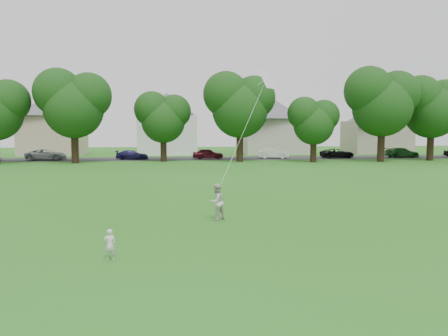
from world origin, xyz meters
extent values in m
plane|color=#285B14|center=(0.00, 0.00, 0.00)|extent=(160.00, 160.00, 0.00)
cube|color=#2D2D30|center=(0.00, 42.00, 0.01)|extent=(90.00, 7.00, 0.01)
imported|color=silver|center=(-1.02, -0.32, 0.44)|extent=(0.33, 0.23, 0.87)
imported|color=beige|center=(2.42, 4.68, 0.72)|extent=(0.89, 0.86, 1.45)
plane|color=silver|center=(4.68, 6.04, 5.70)|extent=(0.93, 0.97, 0.81)
cylinder|color=white|center=(3.55, 5.36, 3.37)|extent=(0.01, 0.01, 5.35)
cylinder|color=black|center=(-9.65, 35.94, 1.95)|extent=(0.78, 0.78, 3.91)
cylinder|color=black|center=(-0.29, 37.41, 1.53)|extent=(0.70, 0.70, 3.05)
cylinder|color=black|center=(8.22, 36.13, 1.95)|extent=(0.77, 0.77, 3.89)
cylinder|color=black|center=(16.16, 34.35, 1.39)|extent=(0.68, 0.68, 2.79)
cylinder|color=black|center=(23.92, 34.20, 2.05)|extent=(0.79, 0.79, 4.10)
cylinder|color=black|center=(30.57, 35.39, 1.90)|extent=(0.77, 0.77, 3.81)
imported|color=#91959F|center=(-14.01, 41.00, 0.65)|extent=(4.64, 2.15, 1.29)
imported|color=#16143F|center=(-4.12, 41.00, 0.57)|extent=(3.86, 1.60, 1.12)
imported|color=#51101A|center=(5.03, 41.00, 0.65)|extent=(3.80, 1.60, 1.28)
imported|color=white|center=(13.23, 41.00, 0.62)|extent=(3.85, 1.77, 1.22)
imported|color=black|center=(21.50, 41.00, 0.60)|extent=(4.32, 2.09, 1.18)
imported|color=#1B511C|center=(30.22, 41.00, 0.64)|extent=(4.41, 1.94, 1.26)
cube|color=#C5B094|center=(-16.00, 52.00, 2.75)|extent=(8.31, 6.77, 5.51)
pyramid|color=#545156|center=(-16.00, 52.00, 8.53)|extent=(11.99, 11.99, 3.03)
cube|color=white|center=(0.00, 52.00, 2.87)|extent=(8.25, 7.34, 5.75)
pyramid|color=#545156|center=(0.00, 52.00, 8.91)|extent=(11.90, 11.90, 3.16)
cube|color=#B9B5A6|center=(16.00, 52.00, 2.59)|extent=(9.39, 6.69, 5.18)
pyramid|color=#545156|center=(16.00, 52.00, 8.02)|extent=(13.55, 13.55, 2.85)
cube|color=#AA9E8C|center=(32.00, 52.00, 2.45)|extent=(8.94, 6.79, 4.91)
pyramid|color=#545156|center=(32.00, 52.00, 7.60)|extent=(12.89, 12.89, 2.70)
camera|label=1|loc=(0.71, -12.26, 3.56)|focal=35.00mm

